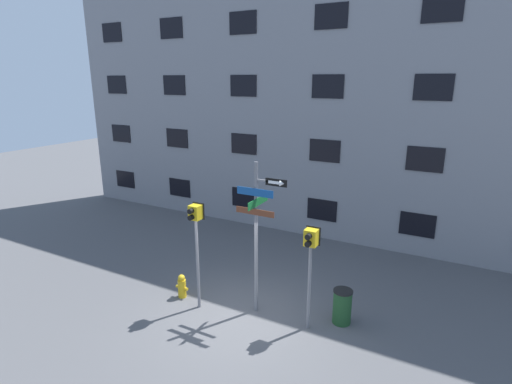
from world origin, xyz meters
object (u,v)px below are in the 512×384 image
(pedestrian_signal_right, at_px, (310,252))
(trash_bin, at_px, (342,306))
(street_sign_pole, at_px, (258,225))
(fire_hydrant, at_px, (182,286))
(pedestrian_signal_left, at_px, (196,229))

(pedestrian_signal_right, distance_m, trash_bin, 1.85)
(street_sign_pole, height_order, trash_bin, street_sign_pole)
(street_sign_pole, relative_size, trash_bin, 4.47)
(street_sign_pole, xyz_separation_m, fire_hydrant, (-2.23, -0.38, -2.10))
(pedestrian_signal_left, relative_size, trash_bin, 3.24)
(trash_bin, bearing_deg, fire_hydrant, -167.91)
(fire_hydrant, bearing_deg, street_sign_pole, 9.63)
(pedestrian_signal_right, height_order, trash_bin, pedestrian_signal_right)
(street_sign_pole, height_order, pedestrian_signal_right, street_sign_pole)
(street_sign_pole, bearing_deg, pedestrian_signal_left, -158.88)
(fire_hydrant, bearing_deg, trash_bin, 12.09)
(pedestrian_signal_left, bearing_deg, street_sign_pole, 21.12)
(trash_bin, bearing_deg, pedestrian_signal_left, -162.61)
(pedestrian_signal_left, xyz_separation_m, fire_hydrant, (-0.73, 0.20, -1.92))
(fire_hydrant, bearing_deg, pedestrian_signal_right, 4.78)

